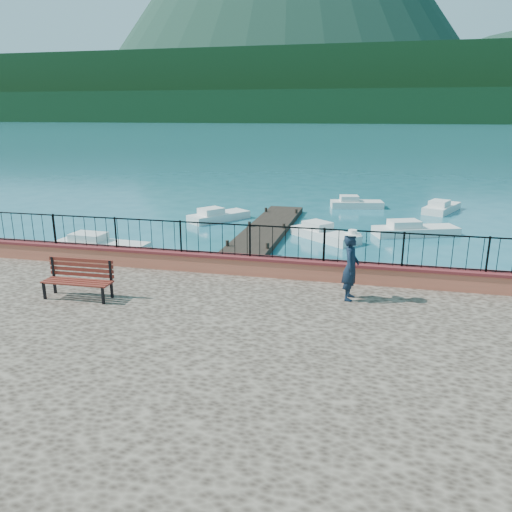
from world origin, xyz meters
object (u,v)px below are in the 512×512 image
at_px(person, 351,267).
at_px(boat_1, 325,231).
at_px(boat_2, 416,227).
at_px(boat_3, 219,213).
at_px(boat_5, 442,205).
at_px(boat_0, 101,242).
at_px(boat_4, 357,201).
at_px(park_bench, 79,287).

height_order(person, boat_1, person).
relative_size(boat_1, boat_2, 0.87).
height_order(boat_1, boat_3, same).
height_order(boat_2, boat_5, same).
bearing_deg(boat_3, boat_5, -28.71).
height_order(person, boat_0, person).
xyz_separation_m(boat_4, boat_5, (5.19, -0.18, 0.00)).
bearing_deg(boat_4, boat_0, -139.43).
xyz_separation_m(boat_1, boat_5, (6.35, 8.70, 0.00)).
height_order(person, boat_3, person).
distance_m(park_bench, boat_1, 13.76).
xyz_separation_m(boat_0, boat_1, (9.44, 4.45, 0.00)).
distance_m(boat_0, boat_1, 10.43).
height_order(person, boat_2, person).
distance_m(person, boat_4, 20.05).
distance_m(boat_0, boat_5, 20.55).
height_order(park_bench, boat_5, park_bench).
bearing_deg(boat_2, boat_0, -175.85).
bearing_deg(boat_1, boat_4, 122.56).
xyz_separation_m(boat_1, boat_4, (1.15, 8.89, 0.00)).
xyz_separation_m(boat_1, boat_3, (-6.34, 3.04, 0.00)).
bearing_deg(boat_5, park_bench, 175.89).
xyz_separation_m(boat_2, boat_4, (-3.19, 6.99, 0.00)).
bearing_deg(boat_3, boat_1, -78.39).
height_order(boat_0, boat_3, same).
bearing_deg(boat_5, boat_2, -172.00).
relative_size(person, boat_0, 0.41).
distance_m(boat_2, boat_4, 7.68).
height_order(boat_0, boat_1, same).
bearing_deg(boat_2, boat_1, -176.99).
bearing_deg(boat_5, boat_0, 154.22).
distance_m(park_bench, boat_5, 24.34).
relative_size(park_bench, boat_2, 0.44).
bearing_deg(boat_1, person, -41.31).
xyz_separation_m(boat_0, boat_3, (3.10, 7.49, 0.00)).
bearing_deg(boat_4, person, -99.40).
xyz_separation_m(boat_3, boat_4, (7.49, 5.84, 0.00)).
xyz_separation_m(boat_1, boat_2, (4.34, 1.89, 0.00)).
bearing_deg(boat_2, park_bench, -143.99).
height_order(boat_1, boat_4, same).
xyz_separation_m(boat_2, boat_5, (2.01, 6.81, 0.00)).
bearing_deg(boat_0, boat_4, 55.34).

